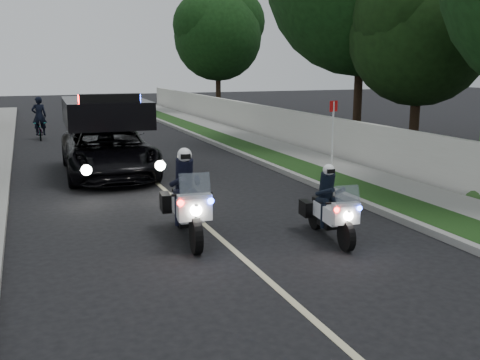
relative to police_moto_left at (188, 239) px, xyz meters
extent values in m
plane|color=black|center=(0.61, -4.21, 0.00)|extent=(120.00, 120.00, 0.00)
cube|color=gray|center=(4.71, 5.79, 0.07)|extent=(0.20, 60.00, 0.15)
cube|color=#193814|center=(5.41, 5.79, 0.08)|extent=(1.20, 60.00, 0.16)
cube|color=gray|center=(6.71, 5.79, 0.08)|extent=(1.40, 60.00, 0.16)
cube|color=beige|center=(7.71, 5.79, 0.75)|extent=(0.22, 60.00, 1.50)
cube|color=gray|center=(-3.49, 5.79, 0.07)|extent=(0.20, 60.00, 0.15)
cube|color=#BFB78C|center=(0.61, 5.79, 0.00)|extent=(0.12, 50.00, 0.01)
imported|color=black|center=(-0.51, 7.12, 0.00)|extent=(2.80, 5.76, 2.76)
imported|color=black|center=(-2.24, 16.72, 0.00)|extent=(0.55, 1.56, 0.82)
imported|color=black|center=(-2.24, 16.72, 0.00)|extent=(0.66, 0.46, 1.77)
camera|label=1|loc=(-2.83, -10.13, 3.41)|focal=41.05mm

